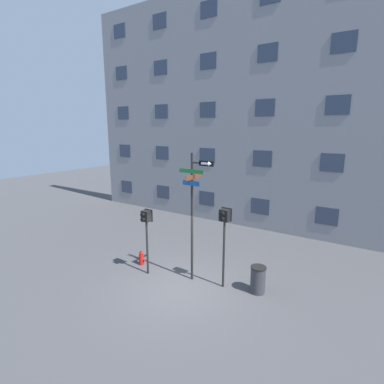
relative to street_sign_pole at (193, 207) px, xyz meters
The scene contains 7 objects.
ground_plane 2.93m from the street_sign_pole, 92.16° to the right, with size 60.00×60.00×0.00m, color #424244.
building_facade 8.07m from the street_sign_pole, 90.23° to the left, with size 24.00×0.63×13.20m.
street_sign_pole is the anchor object (origin of this frame).
pedestrian_signal_left 2.01m from the street_sign_pole, 161.87° to the right, with size 0.38×0.40×2.57m.
pedestrian_signal_right 1.30m from the street_sign_pole, ahead, with size 0.39×0.40×2.90m.
fire_hydrant 3.56m from the street_sign_pole, behind, with size 0.37×0.21×0.59m.
trash_bin 3.35m from the street_sign_pole, 11.48° to the left, with size 0.54×0.54×0.95m.
Camera 1 is at (5.65, -7.87, 5.58)m, focal length 28.00 mm.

